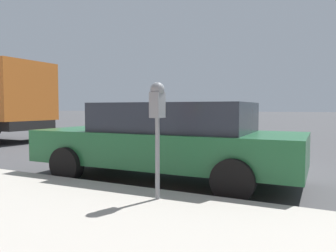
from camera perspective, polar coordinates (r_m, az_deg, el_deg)
name	(u,v)px	position (r m, az deg, el deg)	size (l,w,h in m)	color
ground_plane	(201,171)	(7.06, 5.73, -7.89)	(220.00, 220.00, 0.00)	#424244
parking_meter	(157,110)	(4.32, -1.86, 2.79)	(0.21, 0.19, 1.55)	gray
car_green	(167,139)	(6.07, -0.26, -2.35)	(2.11, 5.00, 1.45)	#1E5B33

